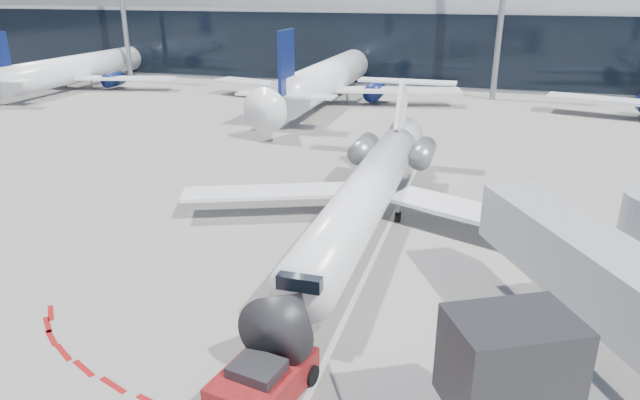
% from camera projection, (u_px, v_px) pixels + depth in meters
% --- Properties ---
extents(ground, '(260.00, 260.00, 0.00)m').
position_uv_depth(ground, '(366.00, 275.00, 26.77)').
color(ground, slate).
rests_on(ground, ground).
extents(apron_centerline, '(0.25, 40.00, 0.01)m').
position_uv_depth(apron_centerline, '(374.00, 257.00, 28.56)').
color(apron_centerline, silver).
rests_on(apron_centerline, ground).
extents(terminal_building, '(150.00, 24.15, 24.00)m').
position_uv_depth(terminal_building, '(464.00, 18.00, 82.07)').
color(terminal_building, gray).
rests_on(terminal_building, ground).
extents(jet_bridge, '(10.03, 15.20, 4.90)m').
position_uv_depth(jet_bridge, '(618.00, 276.00, 20.38)').
color(jet_bridge, '#919599').
rests_on(jet_bridge, ground).
extents(regional_jet, '(22.35, 27.56, 6.90)m').
position_uv_depth(regional_jet, '(369.00, 189.00, 31.25)').
color(regional_jet, white).
rests_on(regional_jet, ground).
extents(pushback_tug, '(3.01, 5.88, 1.50)m').
position_uv_depth(pushback_tug, '(263.00, 380.00, 18.60)').
color(pushback_tug, '#5C0D0E').
rests_on(pushback_tug, ground).
extents(safety_cone_right, '(0.41, 0.41, 0.57)m').
position_uv_depth(safety_cone_right, '(260.00, 385.00, 18.94)').
color(safety_cone_right, orange).
rests_on(safety_cone_right, ground).
extents(bg_airliner_0, '(31.25, 33.09, 10.11)m').
position_uv_depth(bg_airliner_0, '(78.00, 49.00, 75.13)').
color(bg_airliner_0, white).
rests_on(bg_airliner_0, ground).
extents(bg_airliner_1, '(35.28, 37.36, 11.42)m').
position_uv_depth(bg_airliner_1, '(331.00, 52.00, 65.57)').
color(bg_airliner_1, white).
rests_on(bg_airliner_1, ground).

